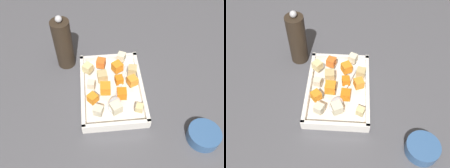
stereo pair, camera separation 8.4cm
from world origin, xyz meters
TOP-DOWN VIEW (x-y plane):
  - ground_plane at (0.00, 0.00)m, footprint 4.00×4.00m
  - baking_dish at (0.00, -0.01)m, footprint 0.30×0.21m
  - carrot_chunk_corner_ne at (0.05, 0.01)m, footprint 0.03×0.03m
  - carrot_chunk_front_center at (0.03, -0.04)m, footprint 0.04×0.04m
  - carrot_chunk_corner_nw at (-0.09, -0.04)m, footprint 0.04×0.04m
  - carrot_chunk_far_left at (0.00, 0.06)m, footprint 0.04×0.04m
  - carrot_chunk_corner_sw at (-0.01, 0.01)m, footprint 0.03×0.03m
  - carrot_chunk_mid_right at (-0.07, 0.01)m, footprint 0.04×0.04m
  - carrot_chunk_center at (0.06, -0.08)m, footprint 0.04×0.04m
  - potato_chunk_heap_top at (0.10, -0.01)m, footprint 0.04×0.04m
  - potato_chunk_near_left at (-0.07, -0.09)m, footprint 0.04×0.04m
  - potato_chunk_corner_se at (-0.03, -0.04)m, footprint 0.03×0.03m
  - potato_chunk_back_center at (0.11, 0.06)m, footprint 0.03×0.03m
  - potato_chunk_rim_edge at (-0.05, 0.06)m, footprint 0.04×0.04m
  - potato_chunk_under_handle at (-0.12, 0.03)m, footprint 0.04×0.04m
  - parsnip_chunk_near_spoon at (0.11, -0.07)m, footprint 0.04×0.04m
  - parsnip_chunk_near_right at (0.00, -0.08)m, footprint 0.03×0.03m
  - serving_spoon at (0.07, -0.01)m, footprint 0.21×0.10m
  - pepper_mill at (-0.16, -0.17)m, footprint 0.07×0.07m
  - small_prep_bowl at (0.20, 0.25)m, footprint 0.10×0.10m

SIDE VIEW (x-z plane):
  - ground_plane at x=0.00m, z-range 0.00..0.00m
  - baking_dish at x=0.00m, z-range -0.01..0.03m
  - small_prep_bowl at x=0.20m, z-range 0.00..0.04m
  - serving_spoon at x=0.07m, z-range 0.04..0.06m
  - potato_chunk_back_center at x=0.11m, z-range 0.04..0.07m
  - parsnip_chunk_near_right at x=0.00m, z-range 0.04..0.07m
  - carrot_chunk_corner_sw at x=-0.01m, z-range 0.04..0.07m
  - parsnip_chunk_near_spoon at x=0.11m, z-range 0.04..0.07m
  - potato_chunk_under_handle at x=-0.12m, z-range 0.04..0.07m
  - carrot_chunk_center at x=0.06m, z-range 0.04..0.07m
  - potato_chunk_near_left at x=-0.07m, z-range 0.04..0.07m
  - carrot_chunk_corner_nw at x=-0.09m, z-range 0.04..0.07m
  - carrot_chunk_far_left at x=0.00m, z-range 0.04..0.07m
  - potato_chunk_rim_edge at x=-0.05m, z-range 0.04..0.07m
  - carrot_chunk_corner_ne at x=0.05m, z-range 0.04..0.07m
  - carrot_chunk_mid_right at x=-0.07m, z-range 0.04..0.07m
  - potato_chunk_heap_top at x=0.10m, z-range 0.04..0.07m
  - potato_chunk_corner_se at x=-0.03m, z-range 0.04..0.08m
  - carrot_chunk_front_center at x=0.03m, z-range 0.04..0.08m
  - pepper_mill at x=-0.16m, z-range -0.01..0.21m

